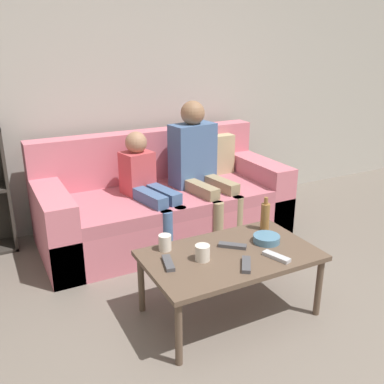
% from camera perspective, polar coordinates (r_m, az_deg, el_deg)
% --- Properties ---
extents(wall_back, '(12.00, 0.06, 2.60)m').
position_cam_1_polar(wall_back, '(3.92, -8.09, 14.99)').
color(wall_back, '#B7B2A8').
rests_on(wall_back, ground_plane).
extents(couch, '(2.05, 0.91, 0.86)m').
position_cam_1_polar(couch, '(3.66, -3.80, -1.57)').
color(couch, '#D1707F').
rests_on(couch, ground_plane).
extents(coffee_table, '(1.02, 0.61, 0.41)m').
position_cam_1_polar(coffee_table, '(2.59, 5.12, -8.89)').
color(coffee_table, brown).
rests_on(coffee_table, ground_plane).
extents(person_adult, '(0.43, 0.67, 1.14)m').
position_cam_1_polar(person_adult, '(3.59, 0.85, 4.25)').
color(person_adult, '#9E8966').
rests_on(person_adult, ground_plane).
extents(person_child, '(0.35, 0.66, 0.93)m').
position_cam_1_polar(person_child, '(3.39, -5.94, 1.01)').
color(person_child, '#476693').
rests_on(person_child, ground_plane).
extents(cup_near, '(0.08, 0.08, 0.10)m').
position_cam_1_polar(cup_near, '(2.59, -3.63, -6.74)').
color(cup_near, silver).
rests_on(cup_near, coffee_table).
extents(cup_far, '(0.09, 0.09, 0.09)m').
position_cam_1_polar(cup_far, '(2.47, 1.40, -8.09)').
color(cup_far, silver).
rests_on(cup_far, coffee_table).
extents(tv_remote_0, '(0.10, 0.18, 0.02)m').
position_cam_1_polar(tv_remote_0, '(2.55, 11.18, -8.46)').
color(tv_remote_0, '#B7B7BC').
rests_on(tv_remote_0, coffee_table).
extents(tv_remote_1, '(0.16, 0.15, 0.02)m').
position_cam_1_polar(tv_remote_1, '(2.64, 5.42, -7.14)').
color(tv_remote_1, '#47474C').
rests_on(tv_remote_1, coffee_table).
extents(tv_remote_2, '(0.09, 0.18, 0.02)m').
position_cam_1_polar(tv_remote_2, '(2.44, -3.18, -9.43)').
color(tv_remote_2, '#47474C').
rests_on(tv_remote_2, coffee_table).
extents(tv_remote_3, '(0.14, 0.17, 0.02)m').
position_cam_1_polar(tv_remote_3, '(2.44, 7.25, -9.58)').
color(tv_remote_3, '#47474C').
rests_on(tv_remote_3, coffee_table).
extents(snack_bowl, '(0.17, 0.17, 0.05)m').
position_cam_1_polar(snack_bowl, '(2.73, 9.90, -6.16)').
color(snack_bowl, teal).
rests_on(snack_bowl, coffee_table).
extents(bottle, '(0.06, 0.06, 0.23)m').
position_cam_1_polar(bottle, '(2.87, 9.72, -3.17)').
color(bottle, olive).
rests_on(bottle, coffee_table).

